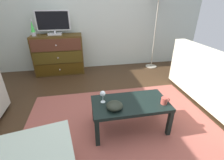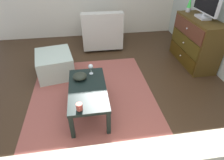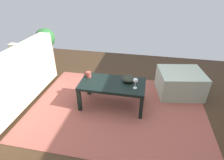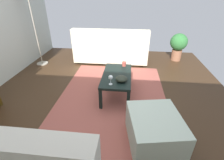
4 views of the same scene
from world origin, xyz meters
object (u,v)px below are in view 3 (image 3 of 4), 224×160
Objects in this scene: coffee_table at (112,86)px; mug at (88,74)px; couch_large at (3,84)px; wine_glass at (136,81)px; potted_plant at (46,41)px; bowl_decorative at (128,79)px; ottoman at (180,83)px.

mug reaches higher than coffee_table.
wine_glass is at bearing -173.85° from couch_large.
mug is 2.01m from potted_plant.
wine_glass reaches higher than coffee_table.
potted_plant is (2.08, -1.38, -0.01)m from bowl_decorative.
mug is 1.27m from couch_large.
potted_plant is (1.47, -1.37, -0.01)m from mug.
wine_glass reaches higher than mug.
couch_large is 1.78m from potted_plant.
potted_plant is (1.86, -1.48, 0.09)m from coffee_table.
coffee_table is 1.36× the size of ottoman.
wine_glass is 2.69m from potted_plant.
coffee_table is 1.19m from ottoman.
ottoman is (-1.04, -0.55, -0.15)m from coffee_table.
bowl_decorative is at bearing -168.46° from couch_large.
bowl_decorative is 0.28× the size of ottoman.
couch_large is at bearing 17.41° from ottoman.
coffee_table is at bearing -170.09° from couch_large.
mug is at bearing -13.62° from wine_glass.
coffee_table is 0.26m from bowl_decorative.
ottoman is at bearing -162.59° from couch_large.
coffee_table is 0.38m from wine_glass.
mug is at bearing -15.05° from coffee_table.
mug is 1.52m from ottoman.
wine_glass is at bearing 41.30° from ottoman.
couch_large is at bearing 98.34° from potted_plant.
coffee_table is at bearing 164.95° from mug.
mug is 0.62m from bowl_decorative.
coffee_table is 4.96× the size of bowl_decorative.
wine_glass is 0.21m from bowl_decorative.
couch_large is (1.60, 0.28, 0.00)m from coffee_table.
wine_glass is 0.22× the size of ottoman.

